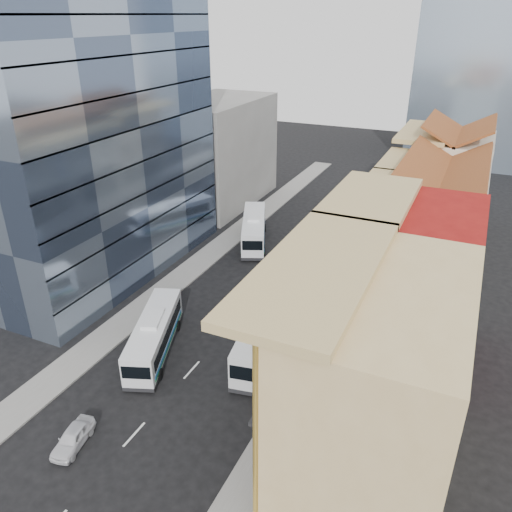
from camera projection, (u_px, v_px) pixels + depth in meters
The scene contains 14 objects.
ground at pixel (124, 445), 30.81m from camera, with size 200.00×200.00×0.00m, color black.
sidewalk_right at pixel (351, 305), 45.58m from camera, with size 3.00×90.00×0.15m, color slate.
sidewalk_left at pixel (192, 269), 51.94m from camera, with size 3.00×90.00×0.15m, color slate.
shophouse_tan at pixel (379, 383), 27.03m from camera, with size 8.00×14.00×12.00m, color #D4B67A.
shophouse_red at pixel (413, 285), 36.84m from camera, with size 8.00×10.00×12.00m, color maroon.
shophouse_cream_near at pixel (428, 248), 45.05m from camera, with size 8.00×9.00×10.00m, color beige.
shophouse_cream_mid at pixel (440, 215), 52.41m from camera, with size 8.00×9.00×10.00m, color beige.
shophouse_cream_far at pixel (450, 183), 60.77m from camera, with size 8.00×12.00×11.00m, color beige.
office_tower at pixel (87, 122), 46.14m from camera, with size 12.00×26.00×30.00m, color #3F4C64.
office_block_far at pixel (218, 152), 68.07m from camera, with size 10.00×18.00×14.00m, color gray.
bus_left_near at pixel (154, 334), 38.71m from camera, with size 2.35×10.02×3.21m, color silver, non-canonical shape.
bus_left_far at pixel (254, 229), 57.48m from camera, with size 2.51×10.72×3.44m, color white, non-canonical shape.
bus_right at pixel (265, 333), 38.63m from camera, with size 2.58×11.02×3.53m, color silver, non-canonical shape.
sedan_left at pixel (73, 438), 30.60m from camera, with size 1.42×3.51×1.19m, color silver.
Camera 1 is at (16.81, -17.13, 24.03)m, focal length 35.00 mm.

